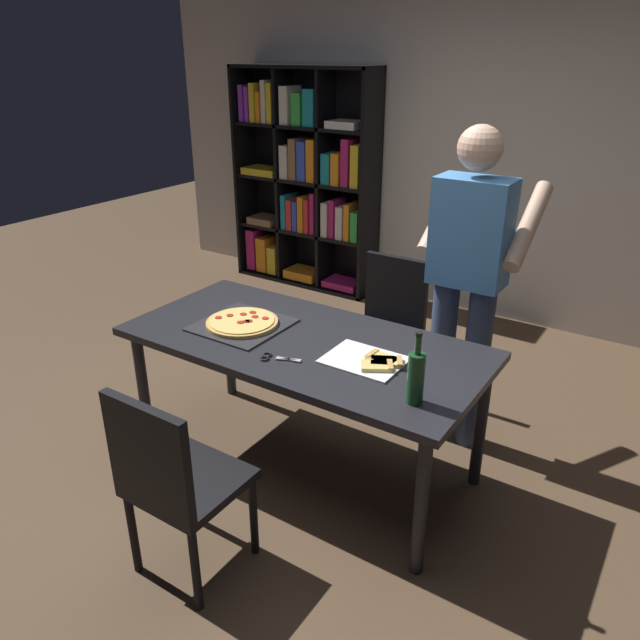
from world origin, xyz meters
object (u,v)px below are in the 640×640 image
at_px(dining_table, 304,352).
at_px(wine_bottle, 416,377).
at_px(chair_far_side, 387,320).
at_px(chair_near_camera, 173,477).
at_px(person_serving_pizza, 468,274).
at_px(bookshelf, 306,182).
at_px(pepperoni_pizza_on_tray, 242,323).
at_px(kitchen_scissors, 274,358).

relative_size(dining_table, wine_bottle, 5.75).
relative_size(dining_table, chair_far_side, 2.02).
bearing_deg(chair_near_camera, person_serving_pizza, 70.72).
bearing_deg(person_serving_pizza, bookshelf, 142.49).
distance_m(dining_table, person_serving_pizza, 0.95).
bearing_deg(chair_near_camera, pepperoni_pizza_on_tray, 112.31).
bearing_deg(bookshelf, chair_near_camera, -63.83).
height_order(bookshelf, pepperoni_pizza_on_tray, bookshelf).
relative_size(bookshelf, pepperoni_pizza_on_tray, 4.48).
bearing_deg(kitchen_scissors, chair_far_side, 90.18).
bearing_deg(chair_far_side, dining_table, -90.00).
bearing_deg(wine_bottle, person_serving_pizza, 99.06).
distance_m(pepperoni_pizza_on_tray, wine_bottle, 1.10).
bearing_deg(wine_bottle, chair_far_side, 121.77).
xyz_separation_m(dining_table, bookshelf, (-1.62, 2.37, 0.28)).
distance_m(chair_far_side, person_serving_pizza, 0.78).
height_order(pepperoni_pizza_on_tray, wine_bottle, wine_bottle).
relative_size(person_serving_pizza, pepperoni_pizza_on_tray, 4.02).
distance_m(chair_near_camera, wine_bottle, 1.05).
bearing_deg(pepperoni_pizza_on_tray, bookshelf, 117.52).
xyz_separation_m(bookshelf, wine_bottle, (2.33, -2.61, -0.09)).
distance_m(dining_table, chair_far_side, 0.93).
height_order(bookshelf, person_serving_pizza, bookshelf).
xyz_separation_m(dining_table, chair_near_camera, (-0.00, -0.92, -0.17)).
bearing_deg(chair_near_camera, chair_far_side, 90.00).
bearing_deg(wine_bottle, bookshelf, 131.80).
relative_size(chair_far_side, pepperoni_pizza_on_tray, 2.07).
height_order(person_serving_pizza, wine_bottle, person_serving_pizza).
distance_m(chair_near_camera, chair_far_side, 1.84).
bearing_deg(person_serving_pizza, pepperoni_pizza_on_tray, -141.36).
distance_m(person_serving_pizza, kitchen_scissors, 1.12).
bearing_deg(pepperoni_pizza_on_tray, chair_near_camera, -67.69).
height_order(pepperoni_pizza_on_tray, kitchen_scissors, pepperoni_pizza_on_tray).
bearing_deg(wine_bottle, dining_table, 161.81).
relative_size(pepperoni_pizza_on_tray, wine_bottle, 1.38).
xyz_separation_m(chair_near_camera, person_serving_pizza, (0.57, 1.62, 0.49)).
height_order(dining_table, kitchen_scissors, kitchen_scissors).
distance_m(chair_far_side, wine_bottle, 1.40).
height_order(person_serving_pizza, pepperoni_pizza_on_tray, person_serving_pizza).
height_order(chair_near_camera, chair_far_side, same).
relative_size(chair_near_camera, chair_far_side, 1.00).
bearing_deg(pepperoni_pizza_on_tray, dining_table, 6.57).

